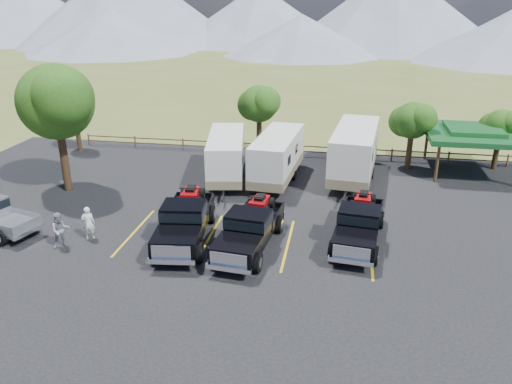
% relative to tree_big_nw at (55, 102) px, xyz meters
% --- Properties ---
extents(ground, '(320.00, 320.00, 0.00)m').
position_rel_tree_big_nw_xyz_m(ground, '(12.55, -9.03, -5.60)').
color(ground, '#505B26').
rests_on(ground, ground).
extents(asphalt_lot, '(44.00, 34.00, 0.04)m').
position_rel_tree_big_nw_xyz_m(asphalt_lot, '(12.55, -6.03, -5.58)').
color(asphalt_lot, black).
rests_on(asphalt_lot, ground).
extents(stall_lines, '(12.12, 5.50, 0.01)m').
position_rel_tree_big_nw_xyz_m(stall_lines, '(12.55, -5.03, -5.55)').
color(stall_lines, gold).
rests_on(stall_lines, asphalt_lot).
extents(tree_big_nw, '(5.54, 5.18, 7.84)m').
position_rel_tree_big_nw_xyz_m(tree_big_nw, '(0.00, 0.00, 0.00)').
color(tree_big_nw, black).
rests_on(tree_big_nw, ground).
extents(tree_ne_a, '(3.11, 2.92, 4.76)m').
position_rel_tree_big_nw_xyz_m(tree_ne_a, '(21.52, 7.99, -2.11)').
color(tree_ne_a, black).
rests_on(tree_ne_a, ground).
extents(tree_ne_b, '(2.77, 2.59, 4.27)m').
position_rel_tree_big_nw_xyz_m(tree_ne_b, '(27.52, 8.99, -2.47)').
color(tree_ne_b, black).
rests_on(tree_ne_b, ground).
extents(tree_north, '(3.46, 3.24, 5.25)m').
position_rel_tree_big_nw_xyz_m(tree_north, '(10.52, 9.99, -1.76)').
color(tree_north, black).
rests_on(tree_north, ground).
extents(tree_nw_small, '(2.59, 2.43, 3.85)m').
position_rel_tree_big_nw_xyz_m(tree_nw_small, '(-3.48, 7.99, -2.81)').
color(tree_nw_small, black).
rests_on(tree_nw_small, ground).
extents(rail_fence, '(36.12, 0.12, 1.00)m').
position_rel_tree_big_nw_xyz_m(rail_fence, '(14.55, 9.47, -4.99)').
color(rail_fence, '#4F3821').
rests_on(rail_fence, ground).
extents(pavilion, '(6.20, 6.20, 3.22)m').
position_rel_tree_big_nw_xyz_m(pavilion, '(25.55, 7.97, -2.81)').
color(pavilion, '#4F3821').
rests_on(pavilion, ground).
extents(mountain_range, '(209.00, 71.00, 20.00)m').
position_rel_tree_big_nw_xyz_m(mountain_range, '(4.92, 96.95, 2.28)').
color(mountain_range, slate).
rests_on(mountain_range, ground).
extents(rig_left, '(2.99, 6.91, 2.24)m').
position_rel_tree_big_nw_xyz_m(rig_left, '(9.43, -5.30, -4.48)').
color(rig_left, black).
rests_on(rig_left, asphalt_lot).
extents(rig_center, '(2.79, 6.59, 2.14)m').
position_rel_tree_big_nw_xyz_m(rig_center, '(12.76, -5.57, -4.53)').
color(rig_center, black).
rests_on(rig_center, asphalt_lot).
extents(rig_right, '(2.80, 6.50, 2.11)m').
position_rel_tree_big_nw_xyz_m(rig_right, '(17.94, -4.07, -4.54)').
color(rig_right, black).
rests_on(rig_right, asphalt_lot).
extents(trailer_left, '(3.42, 8.58, 2.97)m').
position_rel_tree_big_nw_xyz_m(trailer_left, '(9.41, 3.70, -4.00)').
color(trailer_left, silver).
rests_on(trailer_left, asphalt_lot).
extents(trailer_center, '(2.86, 8.86, 3.07)m').
position_rel_tree_big_nw_xyz_m(trailer_center, '(12.77, 3.94, -3.95)').
color(trailer_center, silver).
rests_on(trailer_center, asphalt_lot).
extents(trailer_right, '(3.40, 9.93, 3.43)m').
position_rel_tree_big_nw_xyz_m(trailer_right, '(17.72, 5.21, -3.76)').
color(trailer_right, silver).
rests_on(trailer_right, asphalt_lot).
extents(person_a, '(0.74, 0.63, 1.73)m').
position_rel_tree_big_nw_xyz_m(person_a, '(4.65, -6.13, -4.69)').
color(person_a, white).
rests_on(person_a, asphalt_lot).
extents(person_b, '(1.11, 1.08, 1.81)m').
position_rel_tree_big_nw_xyz_m(person_b, '(3.78, -7.22, -4.65)').
color(person_b, gray).
rests_on(person_b, asphalt_lot).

